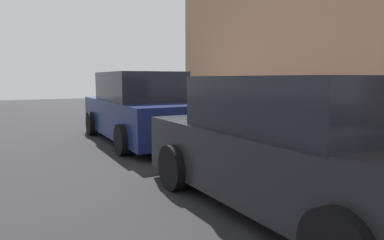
% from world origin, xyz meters
% --- Properties ---
extents(ground_plane, '(40.00, 40.00, 0.00)m').
position_xyz_m(ground_plane, '(0.00, 0.00, 0.00)').
color(ground_plane, black).
extents(sidewalk_curb, '(18.00, 5.00, 0.14)m').
position_xyz_m(sidewalk_curb, '(0.00, -2.50, 0.07)').
color(sidewalk_curb, '#9E9B93').
rests_on(sidewalk_curb, ground_plane).
extents(suitcase_teal_0, '(0.48, 0.21, 0.92)m').
position_xyz_m(suitcase_teal_0, '(-4.23, -0.61, 0.46)').
color(suitcase_teal_0, '#0F606B').
rests_on(suitcase_teal_0, sidewalk_curb).
extents(suitcase_black_1, '(0.42, 0.23, 1.01)m').
position_xyz_m(suitcase_black_1, '(-3.69, -0.47, 0.53)').
color(suitcase_black_1, black).
rests_on(suitcase_black_1, sidewalk_curb).
extents(suitcase_olive_2, '(0.41, 0.26, 0.92)m').
position_xyz_m(suitcase_olive_2, '(-3.19, -0.47, 0.45)').
color(suitcase_olive_2, '#59601E').
rests_on(suitcase_olive_2, sidewalk_curb).
extents(suitcase_red_3, '(0.38, 0.21, 0.88)m').
position_xyz_m(suitcase_red_3, '(-2.70, -0.57, 0.48)').
color(suitcase_red_3, red).
rests_on(suitcase_red_3, sidewalk_curb).
extents(suitcase_silver_4, '(0.44, 0.26, 0.93)m').
position_xyz_m(suitcase_silver_4, '(-2.20, -0.50, 0.44)').
color(suitcase_silver_4, '#9EA0A8').
rests_on(suitcase_silver_4, sidewalk_curb).
extents(suitcase_navy_5, '(0.42, 0.24, 0.93)m').
position_xyz_m(suitcase_navy_5, '(-1.68, -0.60, 0.49)').
color(suitcase_navy_5, navy).
rests_on(suitcase_navy_5, sidewalk_curb).
extents(suitcase_maroon_6, '(0.48, 0.24, 0.78)m').
position_xyz_m(suitcase_maroon_6, '(-1.13, -0.49, 0.42)').
color(suitcase_maroon_6, maroon).
rests_on(suitcase_maroon_6, sidewalk_curb).
extents(suitcase_teal_7, '(0.40, 0.21, 0.65)m').
position_xyz_m(suitcase_teal_7, '(-0.60, -0.53, 0.44)').
color(suitcase_teal_7, '#0F606B').
rests_on(suitcase_teal_7, sidewalk_curb).
extents(suitcase_black_8, '(0.37, 0.21, 0.81)m').
position_xyz_m(suitcase_black_8, '(-0.12, -0.60, 0.41)').
color(suitcase_black_8, black).
rests_on(suitcase_black_8, sidewalk_curb).
extents(suitcase_olive_9, '(0.47, 0.25, 1.08)m').
position_xyz_m(suitcase_olive_9, '(0.39, -0.48, 0.53)').
color(suitcase_olive_9, '#59601E').
rests_on(suitcase_olive_9, sidewalk_curb).
extents(suitcase_red_10, '(0.50, 0.28, 0.92)m').
position_xyz_m(suitcase_red_10, '(0.97, -0.58, 0.44)').
color(suitcase_red_10, red).
rests_on(suitcase_red_10, sidewalk_curb).
extents(suitcase_silver_11, '(0.45, 0.25, 0.79)m').
position_xyz_m(suitcase_silver_11, '(1.54, -0.52, 0.51)').
color(suitcase_silver_11, '#9EA0A8').
rests_on(suitcase_silver_11, sidewalk_curb).
extents(fire_hydrant, '(0.39, 0.21, 0.77)m').
position_xyz_m(fire_hydrant, '(2.33, -0.53, 0.54)').
color(fire_hydrant, red).
rests_on(fire_hydrant, sidewalk_curb).
extents(bollard_post, '(0.12, 0.12, 0.73)m').
position_xyz_m(bollard_post, '(2.93, -0.38, 0.51)').
color(bollard_post, '#333338').
rests_on(bollard_post, sidewalk_curb).
extents(parked_car_charcoal_0, '(4.42, 2.12, 1.59)m').
position_xyz_m(parked_car_charcoal_0, '(-5.35, 1.44, 0.74)').
color(parked_car_charcoal_0, black).
rests_on(parked_car_charcoal_0, ground_plane).
extents(parked_car_navy_1, '(4.72, 2.01, 1.71)m').
position_xyz_m(parked_car_navy_1, '(-0.04, 1.44, 0.79)').
color(parked_car_navy_1, '#141E4C').
rests_on(parked_car_navy_1, ground_plane).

